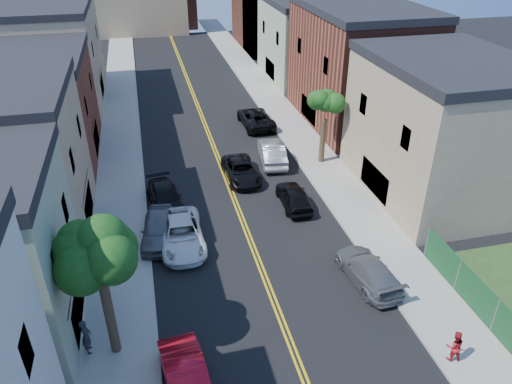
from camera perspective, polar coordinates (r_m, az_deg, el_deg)
sidewalk_left at (r=46.09m, az=-15.83°, el=6.82°), size 3.20×100.00×0.15m
sidewalk_right at (r=47.87m, az=3.48°, el=8.82°), size 3.20×100.00×0.15m
curb_left at (r=46.02m, az=-13.66°, el=7.09°), size 0.30×100.00×0.15m
curb_right at (r=47.42m, az=1.43°, el=8.65°), size 0.30×100.00×0.15m
bldg_left_brick at (r=41.79m, az=-25.02°, el=8.50°), size 9.00×12.00×8.00m
bldg_left_tan_far at (r=54.79m, az=-23.03°, el=14.47°), size 9.00×16.00×9.50m
bldg_right_tan at (r=35.34m, az=20.95°, el=6.55°), size 9.00×12.00×9.00m
bldg_right_brick at (r=46.65m, az=11.83°, el=14.06°), size 9.00×14.00×10.00m
bldg_right_palegrn at (r=59.39m, az=6.06°, el=17.19°), size 9.00×12.00×8.50m
tree_left_mid at (r=20.04m, az=-18.61°, el=-4.73°), size 5.20×5.20×9.29m
tree_right_far at (r=37.08m, az=8.28°, el=11.43°), size 4.40×4.40×8.03m
red_sedan at (r=21.49m, az=-8.07°, el=-21.39°), size 2.20×4.98×1.59m
white_pickup at (r=29.42m, az=-8.74°, el=-4.92°), size 2.58×5.54×1.54m
grey_car_left at (r=30.06m, az=-11.45°, el=-4.26°), size 2.55×4.98×1.62m
black_car_left at (r=33.31m, az=-10.67°, el=-0.67°), size 2.62×5.11×1.42m
grey_car_right at (r=27.16m, az=13.06°, el=-8.97°), size 2.44×5.12×1.44m
black_car_right at (r=32.93m, az=4.49°, el=-0.51°), size 1.86×4.40×1.48m
silver_car_right at (r=38.72m, az=1.89°, el=4.72°), size 2.43×5.37×1.71m
dark_car_right_far at (r=45.59m, az=-0.03°, el=8.71°), size 2.82×5.77×1.58m
black_suv_lane at (r=36.23m, az=-1.76°, el=2.54°), size 2.43×5.05×1.39m
pedestrian_left at (r=23.82m, az=-19.38°, el=-15.74°), size 0.51×0.71×1.83m
pedestrian_right at (r=24.01m, az=22.33°, el=-16.43°), size 0.89×0.76×1.60m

